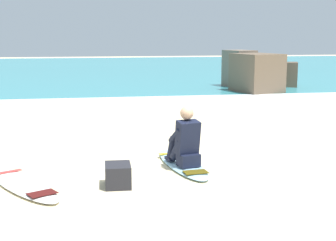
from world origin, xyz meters
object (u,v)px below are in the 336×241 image
Objects in this scene: beach_bag at (118,175)px; surfer_seated at (185,142)px; surfboard_main at (182,164)px; surfboard_spare_near at (22,184)px.

surfer_seated is at bearing 33.07° from beach_bag.
beach_bag is (-1.13, -0.94, 0.12)m from surfboard_main.
surfboard_main is 4.45× the size of beach_bag.
surfer_seated is 1.38m from beach_bag.
surfboard_main is at bearing 91.50° from surfer_seated.
surfer_seated is 1.97× the size of beach_bag.
surfboard_spare_near is (-2.48, -0.71, -0.00)m from surfboard_main.
beach_bag is (1.35, -0.23, 0.12)m from surfboard_spare_near.
surfer_seated is 0.44× the size of surfboard_spare_near.
beach_bag reaches higher than surfboard_spare_near.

